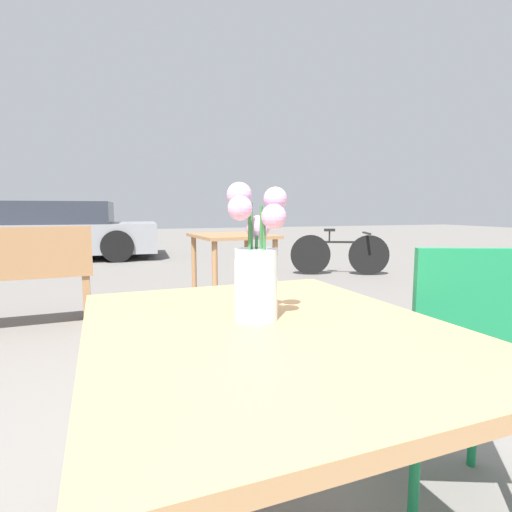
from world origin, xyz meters
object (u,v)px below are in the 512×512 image
at_px(cafe_chair, 464,363).
at_px(table_front, 267,364).
at_px(bicycle, 340,254).
at_px(parked_car, 56,232).
at_px(table_back, 232,247).
at_px(flower_vase, 256,268).

bearing_deg(cafe_chair, table_front, -173.47).
relative_size(table_front, cafe_chair, 1.16).
height_order(table_front, bicycle, table_front).
height_order(table_front, parked_car, parked_car).
bearing_deg(table_front, parked_car, 100.65).
bearing_deg(table_back, flower_vase, -104.57).
bearing_deg(cafe_chair, flower_vase, -177.43).
xyz_separation_m(cafe_chair, parked_car, (-2.18, 7.85, 0.04)).
height_order(flower_vase, parked_car, parked_car).
bearing_deg(cafe_chair, table_back, 89.09).
distance_m(table_back, bicycle, 2.59).
xyz_separation_m(bicycle, parked_car, (-4.33, 3.53, 0.23)).
bearing_deg(flower_vase, parked_car, 100.64).
relative_size(flower_vase, cafe_chair, 0.37).
bearing_deg(table_back, table_front, -104.14).
bearing_deg(parked_car, table_front, -79.35).
xyz_separation_m(table_front, flower_vase, (-0.01, 0.05, 0.22)).
relative_size(table_front, table_back, 1.17).
relative_size(cafe_chair, bicycle, 0.64).
distance_m(cafe_chair, parked_car, 8.15).
relative_size(flower_vase, parked_car, 0.08).
relative_size(flower_vase, bicycle, 0.24).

